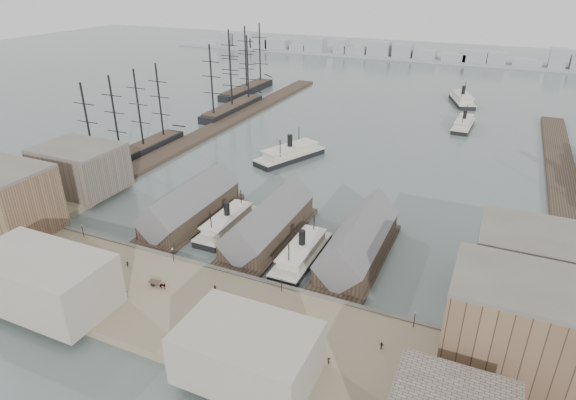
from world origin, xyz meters
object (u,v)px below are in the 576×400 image
at_px(tram, 466,368).
at_px(horse_cart_left, 69,255).
at_px(ferry_docked_west, 228,223).
at_px(horse_cart_right, 281,350).
at_px(horse_cart_center, 160,285).

bearing_deg(tram, horse_cart_left, 176.09).
distance_m(ferry_docked_west, horse_cart_right, 54.93).
height_order(horse_cart_left, horse_cart_right, horse_cart_right).
relative_size(horse_cart_left, horse_cart_center, 0.91).
height_order(horse_cart_center, horse_cart_right, horse_cart_right).
bearing_deg(ferry_docked_west, horse_cart_right, -48.70).
bearing_deg(horse_cart_left, horse_cart_center, -54.56).
relative_size(tram, horse_cart_right, 2.03).
bearing_deg(ferry_docked_west, horse_cart_left, -130.23).
height_order(ferry_docked_west, tram, ferry_docked_west).
relative_size(ferry_docked_west, horse_cart_center, 5.26).
height_order(tram, horse_cart_right, tram).
xyz_separation_m(tram, horse_cart_left, (-96.56, -0.04, -0.96)).
bearing_deg(horse_cart_center, ferry_docked_west, -5.12).
xyz_separation_m(tram, horse_cart_center, (-67.28, -1.01, -0.96)).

